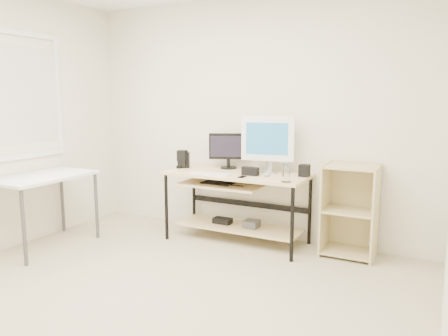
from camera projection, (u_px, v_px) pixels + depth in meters
name	position (u px, v px, depth m)	size (l,w,h in m)	color
room	(123.00, 128.00, 3.14)	(4.01, 4.01, 2.62)	#BDB191
desk	(235.00, 192.00, 4.63)	(1.50, 0.65, 0.75)	beige
side_table	(43.00, 183.00, 4.43)	(0.60, 1.00, 0.75)	white
shelf_unit	(351.00, 210.00, 4.24)	(0.50, 0.40, 0.90)	#D1BF83
black_monitor	(228.00, 148.00, 4.82)	(0.41, 0.22, 0.39)	black
white_imac	(268.00, 140.00, 4.53)	(0.56, 0.18, 0.59)	silver
keyboard	(210.00, 174.00, 4.46)	(0.43, 0.12, 0.01)	white
mouse	(267.00, 174.00, 4.39)	(0.06, 0.10, 0.03)	#B8B8BE
center_speaker	(250.00, 171.00, 4.42)	(0.17, 0.07, 0.08)	black
speaker_left	(182.00, 159.00, 4.89)	(0.12, 0.12, 0.20)	black
speaker_right	(304.00, 171.00, 4.36)	(0.10, 0.10, 0.12)	black
audio_controller	(186.00, 160.00, 4.89)	(0.09, 0.06, 0.18)	black
volume_puck	(179.00, 167.00, 4.87)	(0.07, 0.07, 0.03)	black
smartphone	(242.00, 177.00, 4.32)	(0.06, 0.10, 0.01)	black
coaster	(286.00, 182.00, 4.06)	(0.10, 0.10, 0.01)	#9B7846
drinking_glass	(286.00, 173.00, 4.04)	(0.08, 0.08, 0.16)	white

